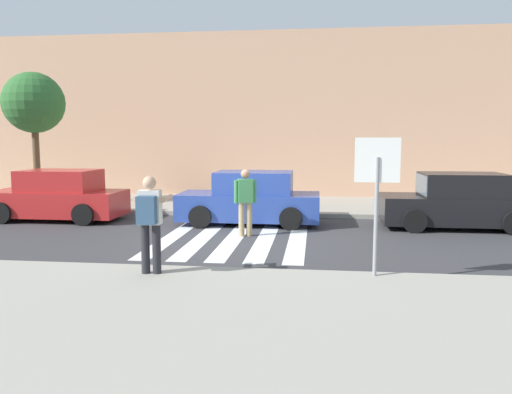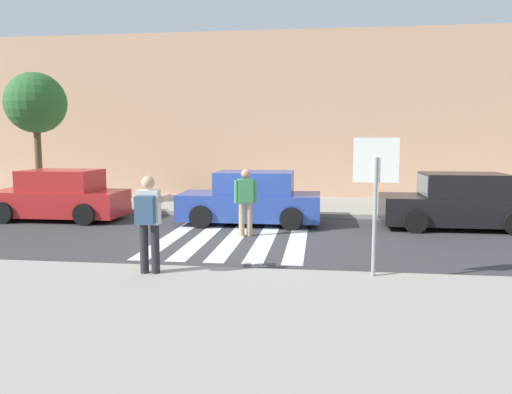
{
  "view_description": "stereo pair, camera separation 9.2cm",
  "coord_description": "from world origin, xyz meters",
  "views": [
    {
      "loc": [
        2.03,
        -12.09,
        2.52
      ],
      "look_at": [
        0.6,
        -0.2,
        1.1
      ],
      "focal_mm": 35.0,
      "sensor_mm": 36.0,
      "label": 1
    },
    {
      "loc": [
        2.12,
        -12.08,
        2.52
      ],
      "look_at": [
        0.6,
        -0.2,
        1.1
      ],
      "focal_mm": 35.0,
      "sensor_mm": 36.0,
      "label": 2
    }
  ],
  "objects": [
    {
      "name": "sidewalk_far",
      "position": [
        0.0,
        6.0,
        0.07
      ],
      "size": [
        60.0,
        4.8,
        0.14
      ],
      "primitive_type": "cube",
      "color": "#9E998C",
      "rests_on": "ground"
    },
    {
      "name": "building_facade_far",
      "position": [
        0.0,
        10.4,
        3.42
      ],
      "size": [
        56.0,
        4.0,
        6.83
      ],
      "primitive_type": "cube",
      "color": "tan",
      "rests_on": "ground"
    },
    {
      "name": "sidewalk_near",
      "position": [
        0.0,
        -6.2,
        0.07
      ],
      "size": [
        60.0,
        6.0,
        0.14
      ],
      "primitive_type": "cube",
      "color": "#9E998C",
      "rests_on": "ground"
    },
    {
      "name": "photographer_with_backpack",
      "position": [
        -0.83,
        -3.79,
        1.17
      ],
      "size": [
        0.62,
        0.87,
        1.72
      ],
      "color": "#232328",
      "rests_on": "sidewalk_near"
    },
    {
      "name": "parked_car_blue",
      "position": [
        0.14,
        2.3,
        0.73
      ],
      "size": [
        4.1,
        1.92,
        1.55
      ],
      "color": "#284293",
      "rests_on": "ground"
    },
    {
      "name": "ground_plane",
      "position": [
        0.0,
        0.0,
        0.0
      ],
      "size": [
        120.0,
        120.0,
        0.0
      ],
      "primitive_type": "plane",
      "color": "#38383A"
    },
    {
      "name": "crosswalk_stripe_1",
      "position": [
        -0.8,
        0.2,
        0.0
      ],
      "size": [
        0.44,
        5.2,
        0.01
      ],
      "primitive_type": "cube",
      "color": "silver",
      "rests_on": "ground"
    },
    {
      "name": "crosswalk_stripe_4",
      "position": [
        1.6,
        0.2,
        0.0
      ],
      "size": [
        0.44,
        5.2,
        0.01
      ],
      "primitive_type": "cube",
      "color": "silver",
      "rests_on": "ground"
    },
    {
      "name": "crosswalk_stripe_0",
      "position": [
        -1.6,
        0.2,
        0.0
      ],
      "size": [
        0.44,
        5.2,
        0.01
      ],
      "primitive_type": "cube",
      "color": "silver",
      "rests_on": "ground"
    },
    {
      "name": "street_tree_west",
      "position": [
        -7.93,
        4.75,
        3.73
      ],
      "size": [
        2.14,
        2.14,
        4.7
      ],
      "color": "brown",
      "rests_on": "sidewalk_far"
    },
    {
      "name": "parked_car_red",
      "position": [
        -5.86,
        2.3,
        0.73
      ],
      "size": [
        4.1,
        1.92,
        1.55
      ],
      "color": "red",
      "rests_on": "ground"
    },
    {
      "name": "stop_sign",
      "position": [
        3.07,
        -3.44,
        1.87
      ],
      "size": [
        0.76,
        0.08,
        2.39
      ],
      "color": "gray",
      "rests_on": "sidewalk_near"
    },
    {
      "name": "pedestrian_crossing",
      "position": [
        0.24,
        0.45,
        0.97
      ],
      "size": [
        0.56,
        0.35,
        1.72
      ],
      "color": "tan",
      "rests_on": "ground"
    },
    {
      "name": "crosswalk_stripe_2",
      "position": [
        0.0,
        0.2,
        0.0
      ],
      "size": [
        0.44,
        5.2,
        0.01
      ],
      "primitive_type": "cube",
      "color": "silver",
      "rests_on": "ground"
    },
    {
      "name": "crosswalk_stripe_3",
      "position": [
        0.8,
        0.2,
        0.0
      ],
      "size": [
        0.44,
        5.2,
        0.01
      ],
      "primitive_type": "cube",
      "color": "silver",
      "rests_on": "ground"
    },
    {
      "name": "parked_car_black",
      "position": [
        5.98,
        2.3,
        0.73
      ],
      "size": [
        4.1,
        1.92,
        1.55
      ],
      "color": "black",
      "rests_on": "ground"
    }
  ]
}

